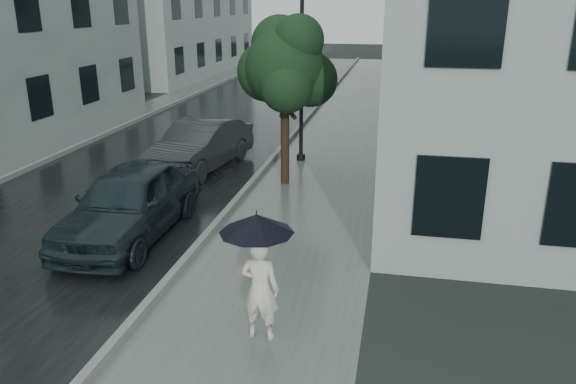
% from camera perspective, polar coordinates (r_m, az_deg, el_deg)
% --- Properties ---
extents(ground, '(120.00, 120.00, 0.00)m').
position_cam_1_polar(ground, '(9.83, -4.11, -10.98)').
color(ground, black).
rests_on(ground, ground).
extents(sidewalk, '(3.50, 60.00, 0.01)m').
position_cam_1_polar(sidewalk, '(20.88, 5.36, 5.31)').
color(sidewalk, slate).
rests_on(sidewalk, ground).
extents(kerb_near, '(0.15, 60.00, 0.15)m').
position_cam_1_polar(kerb_near, '(21.13, 0.42, 5.75)').
color(kerb_near, slate).
rests_on(kerb_near, ground).
extents(asphalt_road, '(6.85, 60.00, 0.00)m').
position_cam_1_polar(asphalt_road, '(22.07, -8.58, 5.92)').
color(asphalt_road, black).
rests_on(asphalt_road, ground).
extents(kerb_far, '(0.15, 60.00, 0.15)m').
position_cam_1_polar(kerb_far, '(23.46, -16.71, 6.29)').
color(kerb_far, slate).
rests_on(kerb_far, ground).
extents(sidewalk_far, '(1.70, 60.00, 0.01)m').
position_cam_1_polar(sidewalk_far, '(23.92, -18.66, 6.15)').
color(sidewalk_far, '#4C5451').
rests_on(sidewalk_far, ground).
extents(building_near, '(7.02, 36.00, 9.00)m').
position_cam_1_polar(building_near, '(27.86, 18.74, 17.18)').
color(building_near, '#919E99').
rests_on(building_near, ground).
extents(building_far_b, '(7.02, 18.00, 8.00)m').
position_cam_1_polar(building_far_b, '(41.47, -11.97, 17.31)').
color(building_far_b, '#919E99').
rests_on(building_far_b, ground).
extents(pedestrian, '(0.61, 0.42, 1.62)m').
position_cam_1_polar(pedestrian, '(8.48, -2.88, -9.82)').
color(pedestrian, silver).
rests_on(pedestrian, sidewalk).
extents(umbrella, '(1.21, 1.21, 1.14)m').
position_cam_1_polar(umbrella, '(7.99, -3.22, -3.21)').
color(umbrella, black).
rests_on(umbrella, ground).
extents(street_tree, '(2.76, 2.51, 4.58)m').
position_cam_1_polar(street_tree, '(15.22, -0.26, 12.65)').
color(street_tree, '#332619').
rests_on(street_tree, ground).
extents(lamp_post, '(0.84, 0.38, 5.48)m').
position_cam_1_polar(lamp_post, '(17.56, 0.90, 13.14)').
color(lamp_post, black).
rests_on(lamp_post, ground).
extents(car_near, '(1.87, 4.58, 1.56)m').
position_cam_1_polar(car_near, '(12.51, -15.80, -0.99)').
color(car_near, '#18252A').
rests_on(car_near, ground).
extents(car_far, '(2.24, 4.63, 1.46)m').
position_cam_1_polar(car_far, '(17.15, -8.92, 4.68)').
color(car_far, '#25292B').
rests_on(car_far, ground).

